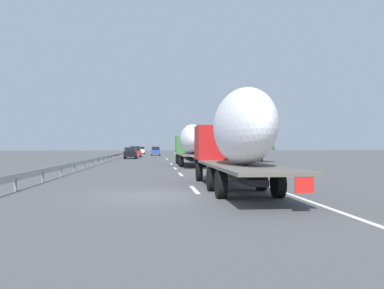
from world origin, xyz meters
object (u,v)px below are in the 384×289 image
car_red_compact (136,152)px  car_blue_sedan (156,151)px  truck_lead (191,142)px  car_white_van (141,150)px  truck_trailing (236,135)px  car_black_suv (131,153)px  road_sign (201,144)px

car_red_compact → car_blue_sedan: car_red_compact is taller
truck_lead → car_blue_sedan: 43.73m
car_white_van → car_blue_sedan: bearing=-169.2°
car_red_compact → car_blue_sedan: 12.23m
truck_trailing → car_blue_sedan: 65.74m
truck_trailing → car_white_van: size_ratio=3.01×
car_black_suv → road_sign: road_sign is taller
car_black_suv → truck_trailing: bearing=-170.6°
road_sign → car_black_suv: bearing=62.3°
truck_lead → car_red_compact: truck_lead is taller
truck_trailing → car_black_suv: size_ratio=2.90×
car_white_van → car_red_compact: 31.16m
truck_lead → truck_trailing: truck_trailing is taller
car_blue_sedan → road_sign: road_sign is taller
truck_lead → road_sign: size_ratio=4.21×
car_white_van → car_black_suv: bearing=179.7°
truck_lead → car_white_van: 63.46m
truck_lead → road_sign: (17.20, -3.10, -0.13)m
car_white_van → car_red_compact: bearing=-179.9°
truck_lead → car_blue_sedan: bearing=4.6°
truck_trailing → car_blue_sedan: (65.63, 3.47, -1.49)m
car_white_van → road_sign: (-45.84, -10.27, 1.30)m
car_white_van → road_sign: size_ratio=1.39×
car_red_compact → car_white_van: bearing=0.1°
truck_lead → car_black_suv: 23.94m
car_red_compact → truck_lead: bearing=-167.5°
truck_lead → car_black_suv: size_ratio=2.92×
car_black_suv → road_sign: bearing=-117.7°
truck_trailing → car_blue_sedan: size_ratio=3.10×
car_blue_sedan → road_sign: bearing=-166.0°
car_blue_sedan → car_black_suv: car_blue_sedan is taller
truck_lead → car_black_suv: bearing=18.1°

